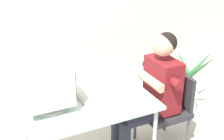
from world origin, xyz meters
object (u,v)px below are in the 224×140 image
desk (87,107)px  office_chair (167,106)px  person_seated (152,90)px  potted_plant (186,86)px  keyboard (89,98)px  crt_monitor (47,86)px

desk → office_chair: size_ratio=1.43×
person_seated → potted_plant: (0.83, 0.48, -0.37)m
keyboard → office_chair: size_ratio=0.61×
crt_monitor → potted_plant: crt_monitor is taller
crt_monitor → person_seated: bearing=-0.5°
keyboard → office_chair: 0.90m
crt_monitor → office_chair: size_ratio=0.49×
crt_monitor → person_seated: 1.05m
desk → potted_plant: bearing=18.1°
keyboard → person_seated: (0.66, -0.01, -0.07)m
office_chair → person_seated: bearing=180.0°
office_chair → potted_plant: 0.81m
person_seated → desk: bearing=-179.2°
desk → potted_plant: size_ratio=1.35×
crt_monitor → potted_plant: 2.01m
potted_plant → crt_monitor: bearing=-165.6°
crt_monitor → office_chair: 1.31m
potted_plant → desk: bearing=-161.9°
desk → keyboard: keyboard is taller
keyboard → crt_monitor: bearing=-179.2°
keyboard → desk: bearing=-139.0°
keyboard → person_seated: bearing=-1.3°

